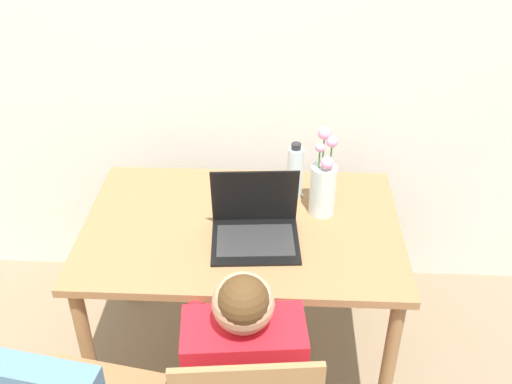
% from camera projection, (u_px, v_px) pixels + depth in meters
% --- Properties ---
extents(wall_back, '(6.40, 0.05, 2.50)m').
position_uv_depth(wall_back, '(177.00, 23.00, 2.39)').
color(wall_back, silver).
rests_on(wall_back, ground_plane).
extents(dining_table, '(1.16, 0.76, 0.70)m').
position_uv_depth(dining_table, '(242.00, 243.00, 2.23)').
color(dining_table, olive).
rests_on(dining_table, ground_plane).
extents(person_seated, '(0.38, 0.45, 0.99)m').
position_uv_depth(person_seated, '(244.00, 360.00, 1.76)').
color(person_seated, red).
rests_on(person_seated, ground_plane).
extents(laptop, '(0.32, 0.28, 0.26)m').
position_uv_depth(laptop, '(255.00, 223.00, 2.10)').
color(laptop, black).
rests_on(laptop, dining_table).
extents(flower_vase, '(0.10, 0.10, 0.35)m').
position_uv_depth(flower_vase, '(323.00, 183.00, 2.18)').
color(flower_vase, silver).
rests_on(flower_vase, dining_table).
extents(water_bottle, '(0.06, 0.06, 0.23)m').
position_uv_depth(water_bottle, '(295.00, 172.00, 2.29)').
color(water_bottle, silver).
rests_on(water_bottle, dining_table).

